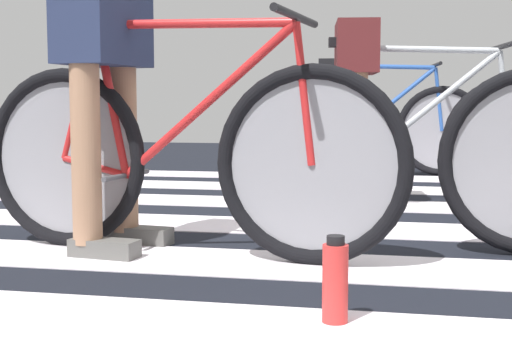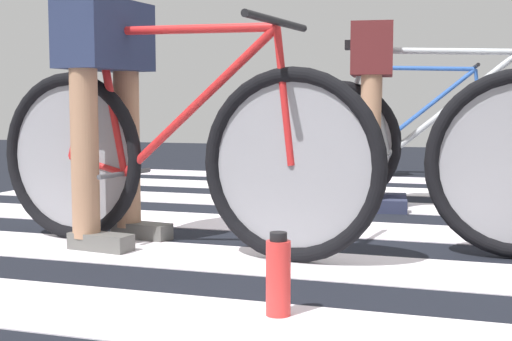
% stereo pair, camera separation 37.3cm
% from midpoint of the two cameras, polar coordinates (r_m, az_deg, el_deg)
% --- Properties ---
extents(ground, '(18.00, 14.00, 0.02)m').
position_cam_midpoint_polar(ground, '(3.06, 4.81, -5.60)').
color(ground, black).
extents(crosswalk_markings, '(5.42, 5.75, 0.00)m').
position_cam_midpoint_polar(crosswalk_markings, '(2.92, 4.34, -5.92)').
color(crosswalk_markings, white).
rests_on(crosswalk_markings, ground).
extents(bicycle_1_of_4, '(1.73, 0.52, 0.93)m').
position_cam_midpoint_polar(bicycle_1_of_4, '(2.73, -9.97, 1.37)').
color(bicycle_1_of_4, black).
rests_on(bicycle_1_of_4, ground).
extents(cyclist_1_of_4, '(0.36, 0.44, 1.00)m').
position_cam_midpoint_polar(cyclist_1_of_4, '(2.89, -15.49, 6.68)').
color(cyclist_1_of_4, '#A87A5B').
rests_on(cyclist_1_of_4, ground).
extents(bicycle_3_of_4, '(1.73, 0.52, 0.93)m').
position_cam_midpoint_polar(bicycle_3_of_4, '(3.96, 9.87, 2.61)').
color(bicycle_3_of_4, black).
rests_on(bicycle_3_of_4, ground).
extents(cyclist_3_of_4, '(0.36, 0.43, 1.02)m').
position_cam_midpoint_polar(cyclist_3_of_4, '(3.94, 5.40, 6.63)').
color(cyclist_3_of_4, '#A87A5B').
rests_on(cyclist_3_of_4, ground).
extents(bicycle_4_of_4, '(1.73, 0.52, 0.93)m').
position_cam_midpoint_polar(bicycle_4_of_4, '(5.74, 7.84, 3.49)').
color(bicycle_4_of_4, black).
rests_on(bicycle_4_of_4, ground).
extents(water_bottle, '(0.07, 0.07, 0.23)m').
position_cam_midpoint_polar(water_bottle, '(1.90, 0.76, -8.73)').
color(water_bottle, red).
rests_on(water_bottle, ground).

